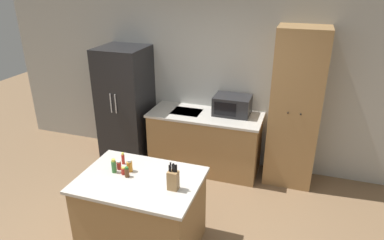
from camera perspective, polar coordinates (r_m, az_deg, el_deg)
name	(u,v)px	position (r m, az deg, el deg)	size (l,w,h in m)	color
wall_back	(215,83)	(5.35, 3.77, 6.13)	(7.20, 0.06, 2.60)	#B2B2AD
refrigerator	(126,104)	(5.62, -10.94, 2.56)	(0.73, 0.74, 1.85)	black
back_counter	(205,141)	(5.34, 2.17, -3.53)	(1.71, 0.71, 0.92)	#9E7547
pantry_cabinet	(295,109)	(4.97, 16.79, 1.70)	(0.67, 0.56, 2.26)	#9E7547
kitchen_island	(142,212)	(3.95, -8.39, -14.99)	(1.29, 0.92, 0.88)	#9E7547
microwave	(232,105)	(5.13, 6.72, 2.47)	(0.54, 0.40, 0.28)	#232326
knife_block	(173,180)	(3.44, -3.17, -9.89)	(0.11, 0.09, 0.30)	#9E7547
spice_bottle_tall_dark	(123,159)	(3.96, -11.42, -6.33)	(0.04, 0.04, 0.14)	#B2281E
spice_bottle_short_red	(127,172)	(3.72, -10.79, -8.55)	(0.05, 0.05, 0.12)	#563319
spice_bottle_amber_oil	(130,166)	(3.81, -10.36, -7.53)	(0.06, 0.06, 0.14)	orange
spice_bottle_green_herb	(119,165)	(3.88, -12.08, -7.39)	(0.05, 0.05, 0.10)	#B2281E
spice_bottle_pale_salt	(123,171)	(3.78, -11.36, -8.31)	(0.05, 0.05, 0.09)	#B2281E
spice_bottle_orange_cap	(114,166)	(3.82, -12.89, -7.49)	(0.05, 0.05, 0.16)	#337033
fire_extinguisher	(105,139)	(6.18, -14.32, -3.13)	(0.11, 0.11, 0.45)	red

